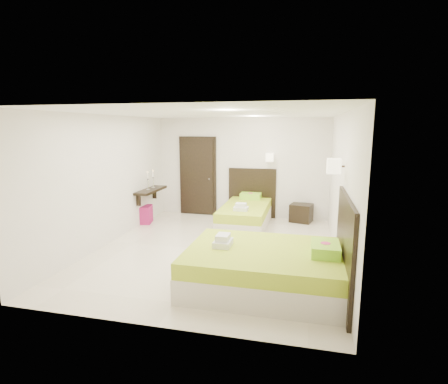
% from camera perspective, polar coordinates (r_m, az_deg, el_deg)
% --- Properties ---
extents(floor, '(5.50, 5.50, 0.00)m').
position_cam_1_polar(floor, '(6.90, -1.40, -9.44)').
color(floor, beige).
rests_on(floor, ground).
extents(bed_single, '(1.25, 2.08, 1.72)m').
position_cam_1_polar(bed_single, '(8.42, 3.60, -3.56)').
color(bed_single, beige).
rests_on(bed_single, ground).
extents(bed_double, '(2.27, 1.93, 1.88)m').
position_cam_1_polar(bed_double, '(5.30, 7.39, -11.97)').
color(bed_double, beige).
rests_on(bed_double, ground).
extents(nightstand, '(0.61, 0.57, 0.46)m').
position_cam_1_polar(nightstand, '(9.05, 12.50, -3.34)').
color(nightstand, black).
rests_on(nightstand, ground).
extents(ottoman, '(0.52, 0.52, 0.44)m').
position_cam_1_polar(ottoman, '(8.96, -13.18, -3.58)').
color(ottoman, '#8D124D').
rests_on(ottoman, ground).
extents(door, '(1.02, 0.15, 2.14)m').
position_cam_1_polar(door, '(9.50, -4.29, 2.57)').
color(door, black).
rests_on(door, ground).
extents(console_shelf, '(0.35, 1.20, 0.78)m').
position_cam_1_polar(console_shelf, '(8.85, -11.90, 0.26)').
color(console_shelf, black).
rests_on(console_shelf, ground).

